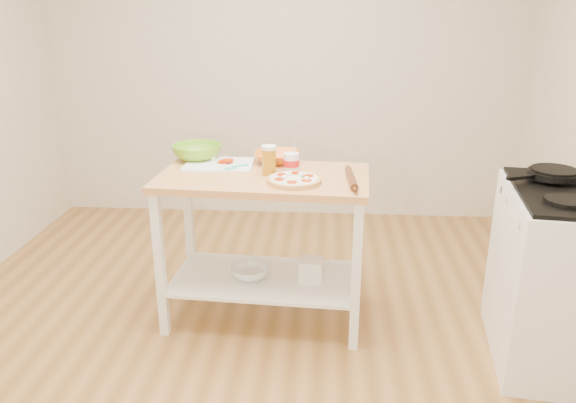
% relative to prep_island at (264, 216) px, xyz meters
% --- Properties ---
extents(room_shell, '(4.04, 4.54, 2.74)m').
position_rel_prep_island_xyz_m(room_shell, '(-0.02, -0.45, 0.70)').
color(room_shell, '#A1713B').
rests_on(room_shell, ground).
extents(prep_island, '(1.21, 0.71, 0.90)m').
position_rel_prep_island_xyz_m(prep_island, '(0.00, 0.00, 0.00)').
color(prep_island, tan).
rests_on(prep_island, ground).
extents(gas_stove, '(0.79, 0.89, 1.11)m').
position_rel_prep_island_xyz_m(gas_stove, '(1.63, -0.31, -0.18)').
color(gas_stove, white).
rests_on(gas_stove, ground).
extents(skillet, '(0.40, 0.26, 0.03)m').
position_rel_prep_island_xyz_m(skillet, '(1.52, -0.13, 0.33)').
color(skillet, black).
rests_on(skillet, gas_stove).
extents(pizza, '(0.29, 0.29, 0.05)m').
position_rel_prep_island_xyz_m(pizza, '(0.18, -0.13, 0.27)').
color(pizza, '#E8AE63').
rests_on(pizza, prep_island).
extents(cutting_board, '(0.40, 0.31, 0.04)m').
position_rel_prep_island_xyz_m(cutting_board, '(-0.28, 0.17, 0.26)').
color(cutting_board, white).
rests_on(cutting_board, prep_island).
extents(spatula, '(0.13, 0.12, 0.01)m').
position_rel_prep_island_xyz_m(spatula, '(-0.17, 0.09, 0.27)').
color(spatula, '#33C7B0').
rests_on(spatula, cutting_board).
extents(knife, '(0.25, 0.14, 0.01)m').
position_rel_prep_island_xyz_m(knife, '(-0.40, 0.26, 0.27)').
color(knife, silver).
rests_on(knife, cutting_board).
extents(orange_bowl, '(0.27, 0.27, 0.07)m').
position_rel_prep_island_xyz_m(orange_bowl, '(0.05, 0.26, 0.28)').
color(orange_bowl, orange).
rests_on(orange_bowl, prep_island).
extents(green_bowl, '(0.32, 0.32, 0.09)m').
position_rel_prep_island_xyz_m(green_bowl, '(-0.44, 0.29, 0.30)').
color(green_bowl, '#6CAE21').
rests_on(green_bowl, prep_island).
extents(beer_pint, '(0.08, 0.08, 0.16)m').
position_rel_prep_island_xyz_m(beer_pint, '(0.03, 0.00, 0.33)').
color(beer_pint, '#A9760F').
rests_on(beer_pint, prep_island).
extents(yogurt_tub, '(0.09, 0.09, 0.19)m').
position_rel_prep_island_xyz_m(yogurt_tub, '(0.15, 0.07, 0.31)').
color(yogurt_tub, white).
rests_on(yogurt_tub, prep_island).
extents(rolling_pin, '(0.06, 0.34, 0.04)m').
position_rel_prep_island_xyz_m(rolling_pin, '(0.48, -0.10, 0.27)').
color(rolling_pin, '#512B12').
rests_on(rolling_pin, prep_island).
extents(shelf_glass_bowl, '(0.25, 0.25, 0.07)m').
position_rel_prep_island_xyz_m(shelf_glass_bowl, '(-0.09, -0.01, -0.35)').
color(shelf_glass_bowl, silver).
rests_on(shelf_glass_bowl, prep_island).
extents(shelf_bin, '(0.14, 0.14, 0.13)m').
position_rel_prep_island_xyz_m(shelf_bin, '(0.27, -0.02, -0.32)').
color(shelf_bin, white).
rests_on(shelf_bin, prep_island).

